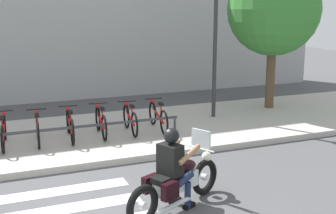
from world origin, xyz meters
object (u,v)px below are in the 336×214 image
Objects in this scene: rider at (173,163)px; bicycle_3 at (38,129)px; motorcycle at (176,183)px; tree_near_rack at (274,10)px; bicycle_7 at (158,117)px; bicycle_4 at (70,125)px; bicycle_5 at (101,122)px; bike_rack at (58,130)px; bicycle_2 at (3,132)px; bicycle_6 at (130,119)px; street_lamp at (215,29)px.

rider reaches higher than bicycle_3.
rider is at bearing -156.91° from motorcycle.
tree_near_rack reaches higher than rider.
rider reaches higher than bicycle_7.
motorcycle is at bearing -136.20° from tree_near_rack.
motorcycle is 1.24× the size of bicycle_4.
bike_rack is at bearing -154.69° from bicycle_5.
motorcycle is 0.44× the size of tree_near_rack.
bicycle_5 reaches higher than bicycle_2.
bicycle_6 is at bearing 15.84° from bike_rack.
bicycle_2 is at bearing -180.00° from bicycle_7.
tree_near_rack is (7.46, 1.13, 2.78)m from bicycle_3.
bicycle_5 is 6.61m from tree_near_rack.
motorcycle reaches higher than bicycle_7.
motorcycle is 6.49m from street_lamp.
bicycle_2 is 0.78m from bicycle_3.
rider is 0.84× the size of bicycle_7.
bicycle_5 is 0.36× the size of street_lamp.
bicycle_7 is at bearing 72.78° from motorcycle.
tree_near_rack reaches higher than motorcycle.
street_lamp is (4.41, 0.73, 2.24)m from bicycle_4.
street_lamp is at bearing 8.05° from bicycle_3.
rider is 4.35m from bicycle_5.
bicycle_6 reaches higher than bicycle_3.
bicycle_6 is at bearing 81.81° from rider.
tree_near_rack is (4.33, 1.13, 2.78)m from bicycle_7.
bicycle_3 is at bearing 179.99° from bicycle_6.
street_lamp reaches higher than bicycle_4.
street_lamp is 2.36m from tree_near_rack.
motorcycle is 5.01m from bicycle_2.
bicycle_5 is (-0.16, 4.33, -0.33)m from rider.
bicycle_7 is 0.38× the size of street_lamp.
bicycle_5 is 0.27× the size of bike_rack.
bike_rack is at bearing 110.46° from motorcycle.
rider is 0.89× the size of bicycle_5.
bicycle_5 is 0.34× the size of tree_near_rack.
street_lamp is 0.96× the size of tree_near_rack.
street_lamp reaches higher than bicycle_2.
bike_rack is at bearing -166.56° from tree_near_rack.
bicycle_3 is 0.34× the size of tree_near_rack.
bicycle_7 is (3.12, -0.00, 0.01)m from bicycle_3.
bicycle_2 is (-2.50, 4.33, -0.33)m from rider.
motorcycle is at bearing -86.97° from bicycle_5.
motorcycle is at bearing -67.43° from bicycle_3.
bicycle_7 reaches higher than bike_rack.
bicycle_4 is 0.36× the size of tree_near_rack.
street_lamp is at bearing 14.46° from bicycle_6.
bicycle_2 is 0.38× the size of street_lamp.
street_lamp is (4.80, 1.29, 2.17)m from bike_rack.
bicycle_3 is at bearing 0.00° from bicycle_2.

